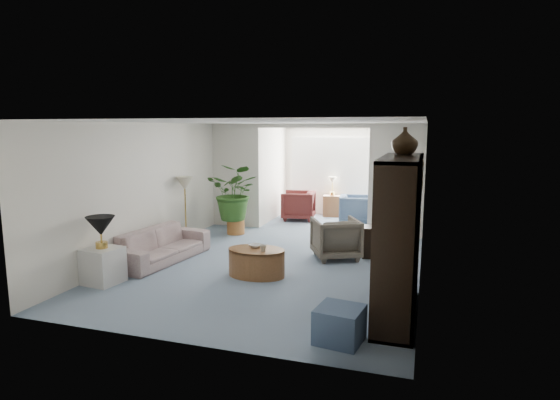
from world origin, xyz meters
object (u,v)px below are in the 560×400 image
(end_table, at_px, (103,266))
(cabinet_urn, at_px, (405,141))
(sofa, at_px, (161,245))
(floor_lamp, at_px, (185,183))
(sunroom_chair_blue, at_px, (355,209))
(ottoman, at_px, (340,324))
(plant_pot, at_px, (236,227))
(sunroom_table, at_px, (332,206))
(framed_picture, at_px, (422,175))
(coffee_bowl, at_px, (256,246))
(entertainment_cabinet, at_px, (399,238))
(coffee_cup, at_px, (263,248))
(table_lamp, at_px, (101,226))
(coffee_table, at_px, (256,262))
(wingback_chair, at_px, (336,238))
(side_table_dark, at_px, (376,242))
(sunroom_chair_maroon, at_px, (298,205))

(end_table, height_order, cabinet_urn, cabinet_urn)
(sofa, relative_size, end_table, 3.59)
(floor_lamp, bearing_deg, end_table, -88.09)
(floor_lamp, xyz_separation_m, sunroom_chair_blue, (3.15, 3.01, -0.89))
(sunroom_chair_blue, bearing_deg, end_table, 144.90)
(ottoman, height_order, plant_pot, ottoman)
(sunroom_table, bearing_deg, sunroom_chair_blue, -45.00)
(framed_picture, distance_m, ottoman, 2.86)
(coffee_bowl, distance_m, entertainment_cabinet, 2.62)
(sunroom_chair_blue, bearing_deg, ottoman, 179.77)
(end_table, distance_m, coffee_cup, 2.51)
(table_lamp, bearing_deg, coffee_table, 26.30)
(plant_pot, distance_m, sunroom_table, 3.24)
(wingback_chair, bearing_deg, coffee_table, 27.39)
(sofa, height_order, side_table_dark, sofa)
(sofa, distance_m, sunroom_table, 5.61)
(coffee_cup, height_order, ottoman, coffee_cup)
(plant_pot, bearing_deg, cabinet_urn, -39.60)
(end_table, bearing_deg, ottoman, -12.47)
(plant_pot, relative_size, sunroom_table, 0.69)
(floor_lamp, bearing_deg, coffee_table, -37.44)
(table_lamp, distance_m, sunroom_table, 6.97)
(coffee_table, bearing_deg, entertainment_cabinet, -22.46)
(framed_picture, xyz_separation_m, side_table_dark, (-0.78, 1.35, -1.41))
(coffee_bowl, bearing_deg, coffee_table, -63.43)
(coffee_bowl, bearing_deg, end_table, -151.04)
(table_lamp, bearing_deg, entertainment_cabinet, 1.51)
(framed_picture, distance_m, floor_lamp, 4.97)
(coffee_bowl, xyz_separation_m, plant_pot, (-1.47, 2.61, -0.32))
(framed_picture, xyz_separation_m, coffee_cup, (-2.37, -0.48, -1.20))
(coffee_bowl, distance_m, sunroom_chair_blue, 4.73)
(side_table_dark, height_order, sunroom_chair_blue, sunroom_chair_blue)
(sunroom_chair_maroon, xyz_separation_m, sunroom_table, (0.75, 0.75, -0.09))
(end_table, relative_size, plant_pot, 1.40)
(framed_picture, bearing_deg, wingback_chair, 144.76)
(end_table, height_order, coffee_bowl, end_table)
(framed_picture, bearing_deg, sunroom_chair_maroon, 125.62)
(sunroom_table, bearing_deg, table_lamp, -109.43)
(coffee_table, xyz_separation_m, wingback_chair, (1.04, 1.43, 0.15))
(coffee_bowl, xyz_separation_m, sunroom_table, (0.21, 5.38, -0.19))
(coffee_table, xyz_separation_m, cabinet_urn, (2.29, -0.45, 2.01))
(table_lamp, relative_size, plant_pot, 1.10)
(wingback_chair, bearing_deg, plant_pot, -53.22)
(sofa, distance_m, plant_pot, 2.46)
(sunroom_chair_maroon, bearing_deg, coffee_table, -0.11)
(framed_picture, relative_size, sunroom_table, 0.87)
(coffee_bowl, bearing_deg, cabinet_urn, -13.15)
(framed_picture, bearing_deg, table_lamp, -162.78)
(plant_pot, bearing_deg, side_table_dark, -16.63)
(framed_picture, bearing_deg, sunroom_table, 114.88)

